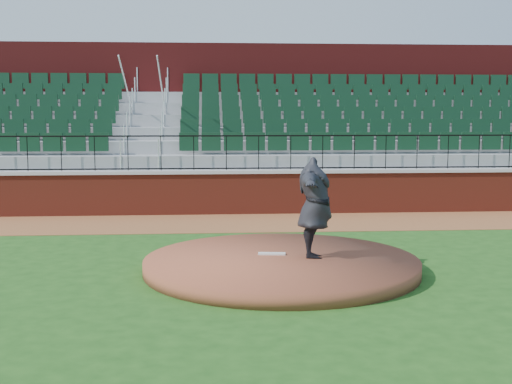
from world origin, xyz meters
TOP-DOWN VIEW (x-y plane):
  - ground at (0.00, 0.00)m, footprint 90.00×90.00m
  - warning_track at (0.00, 5.40)m, footprint 34.00×3.20m
  - field_wall at (0.00, 7.00)m, footprint 34.00×0.35m
  - wall_cap at (0.00, 7.00)m, footprint 34.00×0.45m
  - wall_railing at (0.00, 7.00)m, footprint 34.00×0.05m
  - seating_stands at (0.00, 9.72)m, footprint 34.00×5.10m
  - concourse_wall at (0.00, 12.52)m, footprint 34.00×0.50m
  - pitchers_mound at (0.35, -0.23)m, footprint 5.17×5.17m
  - pitching_rubber at (0.20, 0.08)m, footprint 0.54×0.19m
  - pitcher at (0.98, -0.23)m, footprint 0.96×2.41m

SIDE VIEW (x-z plane):
  - ground at x=0.00m, z-range 0.00..0.00m
  - warning_track at x=0.00m, z-range 0.00..0.01m
  - pitchers_mound at x=0.35m, z-range 0.00..0.25m
  - pitching_rubber at x=0.20m, z-range 0.25..0.28m
  - field_wall at x=0.00m, z-range 0.00..1.20m
  - pitcher at x=0.98m, z-range 0.25..2.16m
  - wall_cap at x=0.00m, z-range 1.20..1.30m
  - wall_railing at x=0.00m, z-range 1.30..2.30m
  - seating_stands at x=0.00m, z-range 0.00..4.60m
  - concourse_wall at x=0.00m, z-range 0.00..5.50m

